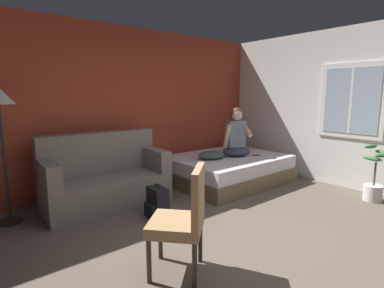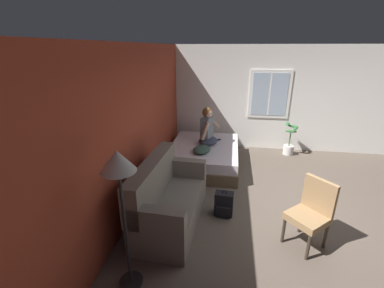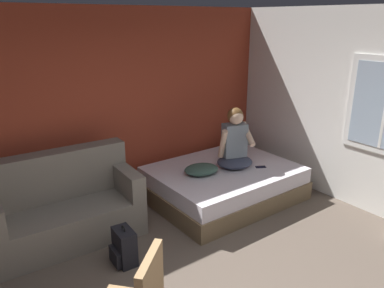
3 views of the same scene
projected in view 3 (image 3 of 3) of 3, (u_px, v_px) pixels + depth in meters
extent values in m
cube|color=#993823|center=(83.00, 112.00, 4.99)|extent=(10.93, 0.16, 2.70)
cube|color=brown|center=(223.00, 190.00, 5.53)|extent=(2.06, 1.59, 0.26)
cube|color=silver|center=(224.00, 175.00, 5.45)|extent=(2.00, 1.54, 0.22)
cube|color=slate|center=(68.00, 223.00, 4.44)|extent=(1.74, 0.89, 0.44)
cube|color=slate|center=(57.00, 175.00, 4.51)|extent=(1.71, 0.33, 0.60)
cube|color=slate|center=(126.00, 180.00, 4.72)|extent=(0.22, 0.81, 0.32)
cube|color=#9E7A51|center=(150.00, 286.00, 2.65)|extent=(0.38, 0.35, 0.48)
ellipsoid|color=#383D51|center=(235.00, 162.00, 5.41)|extent=(0.63, 0.58, 0.16)
cube|color=slate|center=(234.00, 140.00, 5.35)|extent=(0.38, 0.29, 0.48)
cylinder|color=#DBB293|center=(223.00, 144.00, 5.25)|extent=(0.14, 0.23, 0.44)
cylinder|color=#DBB293|center=(248.00, 134.00, 5.29)|extent=(0.19, 0.38, 0.29)
sphere|color=#DBB293|center=(236.00, 117.00, 5.22)|extent=(0.21, 0.21, 0.21)
ellipsoid|color=brown|center=(235.00, 116.00, 5.23)|extent=(0.28, 0.28, 0.23)
cube|color=black|center=(125.00, 246.00, 4.03)|extent=(0.20, 0.31, 0.40)
cube|color=black|center=(115.00, 257.00, 4.00)|extent=(0.07, 0.24, 0.18)
torus|color=black|center=(123.00, 229.00, 3.96)|extent=(0.02, 0.09, 0.09)
ellipsoid|color=#385147|center=(201.00, 169.00, 5.17)|extent=(0.56, 0.47, 0.14)
cube|color=black|center=(261.00, 167.00, 5.43)|extent=(0.16, 0.13, 0.01)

